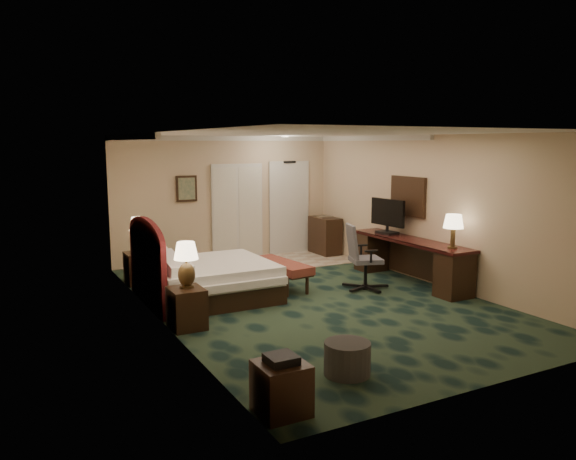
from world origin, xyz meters
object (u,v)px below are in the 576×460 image
lamp_far (139,235)px  desk_chair (366,257)px  bed (211,281)px  bed_bench (281,275)px  ottoman (347,358)px  desk (409,261)px  minibar (325,236)px  nightstand_near (187,308)px  nightstand_far (139,268)px  side_table (281,388)px  lamp_near (186,265)px  tv (388,216)px

lamp_far → desk_chair: 4.10m
bed → bed_bench: bed is taller
lamp_far → desk_chair: bearing=-33.8°
ottoman → bed_bench: bearing=73.8°
desk → minibar: bearing=89.1°
bed → nightstand_near: bed is taller
ottoman → nightstand_far: bearing=101.7°
desk_chair → minibar: bearing=88.6°
ottoman → minibar: size_ratio=0.61×
side_table → desk: (4.42, 3.43, 0.15)m
lamp_near → desk_chair: size_ratio=0.55×
nightstand_near → nightstand_far: 2.84m
nightstand_far → desk: 4.97m
nightstand_near → tv: tv is taller
bed → ottoman: bearing=-85.8°
lamp_far → desk: bearing=-27.0°
nightstand_far → side_table: bearing=-89.9°
nightstand_far → ottoman: 5.33m
ottoman → desk: (3.35, 2.96, 0.22)m
desk_chair → minibar: (1.05, 3.06, -0.15)m
bed → tv: tv is taller
bed → desk_chair: bearing=-15.1°
desk → tv: size_ratio=3.21×
bed_bench → bed: bearing=177.2°
lamp_far → minibar: bearing=10.0°
lamp_far → desk_chair: (3.40, -2.28, -0.32)m
nightstand_far → desk: (4.43, -2.26, 0.12)m
bed → nightstand_near: 1.50m
desk → minibar: size_ratio=3.28×
bed → tv: 3.72m
ottoman → desk_chair: (2.35, 2.93, 0.39)m
ottoman → bed: bearing=94.2°
lamp_near → minibar: size_ratio=0.75×
lamp_far → minibar: (4.45, 0.78, -0.47)m
nightstand_near → lamp_near: lamp_near is taller
tv → bed: bearing=175.4°
lamp_near → tv: size_ratio=0.73×
desk → tv: 1.01m
bed_bench → desk_chair: desk_chair is taller
bed → desk_chair: size_ratio=1.66×
tv → minibar: tv is taller
bed_bench → desk_chair: size_ratio=1.21×
bed → side_table: size_ratio=3.83×
nightstand_far → desk_chair: (3.43, -2.29, 0.29)m
lamp_near → tv: 4.58m
nightstand_far → lamp_near: (0.03, -2.79, 0.60)m
desk → tv: bearing=89.3°
bed_bench → desk: (2.27, -0.76, 0.17)m
nightstand_near → tv: 4.70m
side_table → desk_chair: desk_chair is taller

